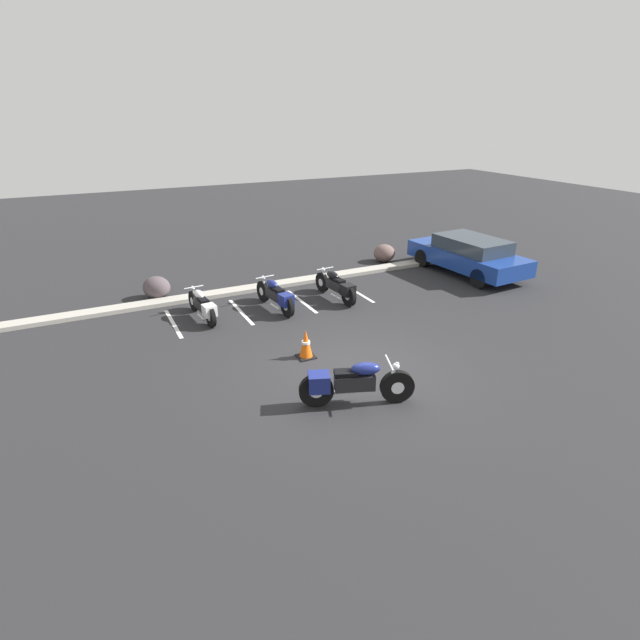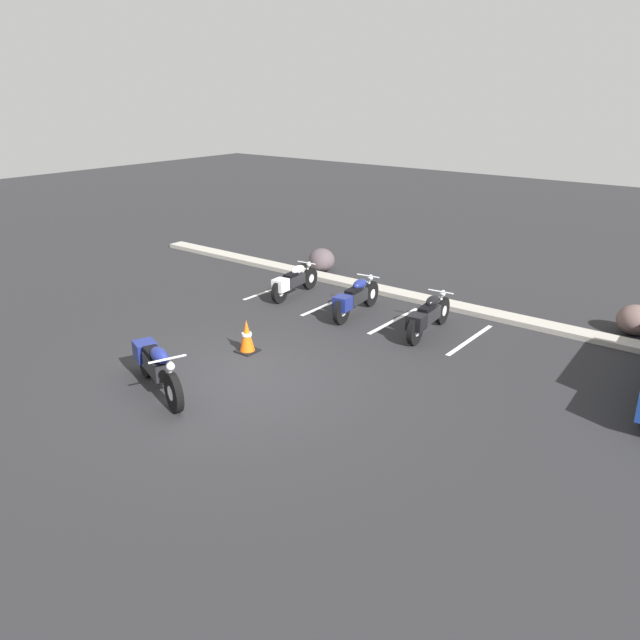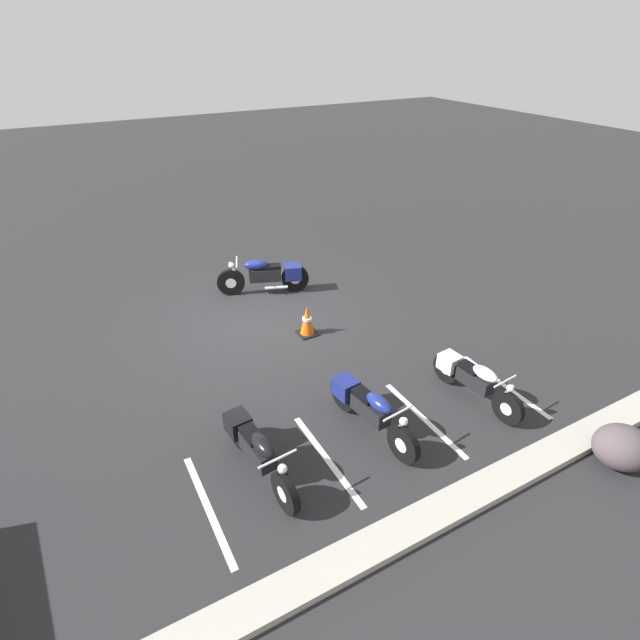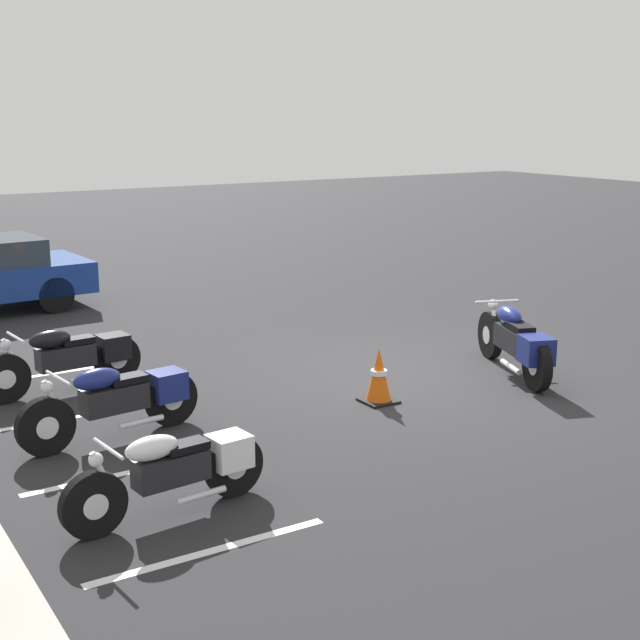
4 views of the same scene
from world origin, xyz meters
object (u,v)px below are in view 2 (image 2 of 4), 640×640
Objects in this scene: motorcycle_navy_featured at (156,365)px; landscape_rock_0 at (322,260)px; landscape_rock_1 at (636,320)px; traffic_cone at (247,337)px; parked_bike_2 at (428,316)px; parked_bike_0 at (293,281)px; parked_bike_1 at (355,298)px.

motorcycle_navy_featured reaches higher than landscape_rock_0.
landscape_rock_0 is 8.37m from landscape_rock_1.
motorcycle_navy_featured is at bearing -91.48° from traffic_cone.
motorcycle_navy_featured is 5.80m from parked_bike_2.
traffic_cone is at bearing 136.03° from parked_bike_2.
parked_bike_2 is 2.62× the size of landscape_rock_1.
motorcycle_navy_featured is 10.05m from landscape_rock_1.
landscape_rock_0 is 6.06m from traffic_cone.
parked_bike_0 is 2.42m from landscape_rock_0.
parked_bike_0 is 2.07m from parked_bike_1.
landscape_rock_1 is at bearing 2.00° from landscape_rock_0.
parked_bike_2 is at bearing -141.40° from landscape_rock_1.
parked_bike_1 reaches higher than landscape_rock_1.
parked_bike_1 is 3.04× the size of traffic_cone.
parked_bike_0 is 4.00m from parked_bike_2.
parked_bike_1 is at bearing -40.63° from landscape_rock_0.
landscape_rock_1 is (6.02, 8.05, -0.15)m from motorcycle_navy_featured.
motorcycle_navy_featured is 1.03× the size of parked_bike_2.
parked_bike_2 is at bearing -97.93° from parked_bike_1.
motorcycle_navy_featured is at bearing -73.20° from landscape_rock_0.
traffic_cone is (-2.43, -3.04, -0.11)m from parked_bike_2.
landscape_rock_1 is at bearing -56.68° from parked_bike_2.
parked_bike_2 is at bearing -27.61° from landscape_rock_0.
traffic_cone is (1.56, -3.29, -0.08)m from parked_bike_0.
parked_bike_0 is 2.34× the size of landscape_rock_0.
landscape_rock_0 reaches higher than landscape_rock_1.
parked_bike_0 is at bearing 115.42° from traffic_cone.
traffic_cone is at bearing 164.12° from parked_bike_1.
parked_bike_1 is at bearing -101.37° from parked_bike_0.
motorcycle_navy_featured reaches higher than landscape_rock_1.
parked_bike_0 is 2.85× the size of traffic_cone.
landscape_rock_1 is 8.35m from traffic_cone.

